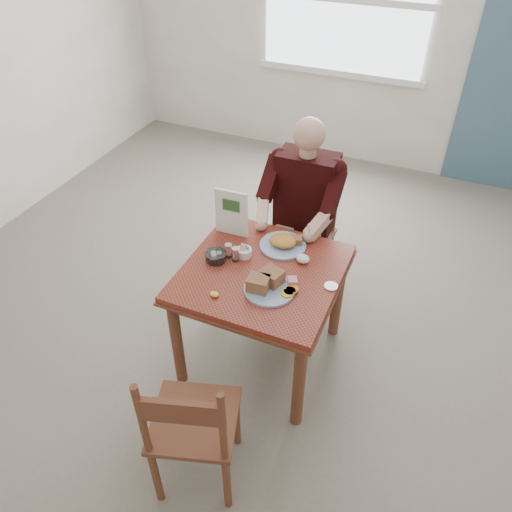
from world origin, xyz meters
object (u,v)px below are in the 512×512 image
at_px(chair_far, 304,234).
at_px(chair_near, 192,427).
at_px(table, 262,284).
at_px(far_plate, 284,243).
at_px(near_plate, 268,284).
at_px(diner, 302,201).

relative_size(chair_far, chair_near, 1.00).
xyz_separation_m(table, far_plate, (0.04, 0.26, 0.14)).
bearing_deg(far_plate, near_plate, -81.62).
height_order(near_plate, far_plate, near_plate).
distance_m(table, diner, 0.73).
height_order(table, chair_far, chair_far).
relative_size(chair_near, near_plate, 3.01).
bearing_deg(table, chair_near, -88.57).
bearing_deg(chair_near, chair_far, 90.77).
relative_size(diner, far_plate, 3.70).
height_order(chair_near, near_plate, chair_near).
height_order(chair_near, diner, diner).
relative_size(chair_near, diner, 0.69).
relative_size(table, far_plate, 2.46).
xyz_separation_m(chair_near, far_plate, (0.01, 1.19, 0.30)).
xyz_separation_m(table, diner, (0.00, 0.71, 0.17)).
distance_m(chair_far, diner, 0.34).
distance_m(chair_near, near_plate, 0.85).
distance_m(diner, near_plate, 0.85).
bearing_deg(chair_far, table, -90.00).
distance_m(near_plate, far_plate, 0.40).
height_order(table, diner, diner).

